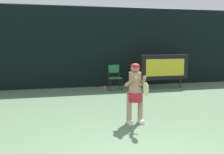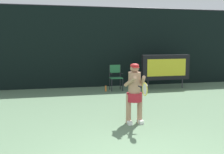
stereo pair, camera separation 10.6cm
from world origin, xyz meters
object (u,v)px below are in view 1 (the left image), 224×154
tennis_player (135,90)px  tennis_racket (145,89)px  scoreboard (164,67)px  water_bottle (105,88)px  umpire_chair (115,76)px

tennis_player → tennis_racket: 0.65m
scoreboard → water_bottle: 2.84m
scoreboard → tennis_player: bearing=-122.6°
scoreboard → tennis_racket: scoreboard is taller
tennis_player → scoreboard: bearing=57.4°
umpire_chair → tennis_player: (-0.73, -4.80, 0.23)m
umpire_chair → water_bottle: (-0.48, -0.20, -0.50)m
umpire_chair → water_bottle: size_ratio=4.08×
umpire_chair → tennis_racket: size_ratio=1.79×
scoreboard → water_bottle: scoreboard is taller
water_bottle → tennis_racket: size_ratio=0.44×
tennis_racket → umpire_chair: bearing=65.4°
scoreboard → tennis_racket: (-2.94, -5.28, 0.05)m
scoreboard → umpire_chair: scoreboard is taller
water_bottle → tennis_player: bearing=-93.1°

